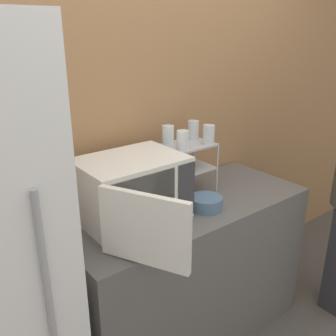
{
  "coord_description": "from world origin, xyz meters",
  "views": [
    {
      "loc": [
        -1.24,
        -1.11,
        1.81
      ],
      "look_at": [
        -0.11,
        0.34,
        1.12
      ],
      "focal_mm": 40.0,
      "sensor_mm": 36.0,
      "label": 1
    }
  ],
  "objects_px": {
    "glass_back_right": "(193,130)",
    "glass_back_left": "(168,135)",
    "dish_rack": "(188,157)",
    "bowl": "(206,203)",
    "glass_front_right": "(209,134)",
    "glass_front_left": "(183,140)",
    "microwave": "(132,191)"
  },
  "relations": [
    {
      "from": "dish_rack",
      "to": "glass_front_left",
      "type": "height_order",
      "value": "glass_front_left"
    },
    {
      "from": "bowl",
      "to": "glass_back_right",
      "type": "bearing_deg",
      "value": 61.73
    },
    {
      "from": "glass_back_right",
      "to": "bowl",
      "type": "bearing_deg",
      "value": -118.27
    },
    {
      "from": "glass_front_right",
      "to": "glass_back_right",
      "type": "bearing_deg",
      "value": 90.26
    },
    {
      "from": "glass_front_left",
      "to": "glass_back_right",
      "type": "distance_m",
      "value": 0.23
    },
    {
      "from": "glass_back_right",
      "to": "glass_back_left",
      "type": "bearing_deg",
      "value": 179.28
    },
    {
      "from": "glass_back_right",
      "to": "glass_front_right",
      "type": "distance_m",
      "value": 0.13
    },
    {
      "from": "dish_rack",
      "to": "bowl",
      "type": "distance_m",
      "value": 0.3
    },
    {
      "from": "bowl",
      "to": "glass_front_right",
      "type": "bearing_deg",
      "value": 45.97
    },
    {
      "from": "microwave",
      "to": "glass_back_left",
      "type": "distance_m",
      "value": 0.43
    },
    {
      "from": "glass_front_left",
      "to": "glass_front_right",
      "type": "relative_size",
      "value": 1.0
    },
    {
      "from": "glass_front_right",
      "to": "bowl",
      "type": "relative_size",
      "value": 0.62
    },
    {
      "from": "glass_front_left",
      "to": "glass_back_right",
      "type": "relative_size",
      "value": 1.0
    },
    {
      "from": "dish_rack",
      "to": "glass_front_right",
      "type": "relative_size",
      "value": 2.77
    },
    {
      "from": "bowl",
      "to": "dish_rack",
      "type": "bearing_deg",
      "value": 74.06
    },
    {
      "from": "glass_back_right",
      "to": "glass_back_left",
      "type": "relative_size",
      "value": 1.0
    },
    {
      "from": "glass_front_left",
      "to": "glass_front_right",
      "type": "bearing_deg",
      "value": 0.33
    },
    {
      "from": "glass_back_left",
      "to": "dish_rack",
      "type": "bearing_deg",
      "value": -34.7
    },
    {
      "from": "dish_rack",
      "to": "glass_back_left",
      "type": "relative_size",
      "value": 2.77
    },
    {
      "from": "glass_front_left",
      "to": "glass_back_right",
      "type": "height_order",
      "value": "same"
    },
    {
      "from": "glass_front_right",
      "to": "bowl",
      "type": "distance_m",
      "value": 0.39
    },
    {
      "from": "microwave",
      "to": "glass_front_left",
      "type": "xyz_separation_m",
      "value": [
        0.35,
        0.03,
        0.19
      ]
    },
    {
      "from": "dish_rack",
      "to": "bowl",
      "type": "xyz_separation_m",
      "value": [
        -0.07,
        -0.23,
        -0.18
      ]
    },
    {
      "from": "dish_rack",
      "to": "glass_front_right",
      "type": "xyz_separation_m",
      "value": [
        0.09,
        -0.07,
        0.14
      ]
    },
    {
      "from": "glass_front_left",
      "to": "dish_rack",
      "type": "bearing_deg",
      "value": 34.62
    },
    {
      "from": "bowl",
      "to": "glass_front_left",
      "type": "bearing_deg",
      "value": 101.44
    },
    {
      "from": "dish_rack",
      "to": "glass_back_right",
      "type": "xyz_separation_m",
      "value": [
        0.09,
        0.06,
        0.14
      ]
    },
    {
      "from": "glass_front_left",
      "to": "glass_front_right",
      "type": "xyz_separation_m",
      "value": [
        0.19,
        0.0,
        0.0
      ]
    },
    {
      "from": "microwave",
      "to": "glass_front_right",
      "type": "height_order",
      "value": "glass_front_right"
    },
    {
      "from": "microwave",
      "to": "dish_rack",
      "type": "distance_m",
      "value": 0.46
    },
    {
      "from": "dish_rack",
      "to": "glass_front_left",
      "type": "bearing_deg",
      "value": -145.38
    },
    {
      "from": "glass_front_left",
      "to": "glass_back_left",
      "type": "distance_m",
      "value": 0.14
    }
  ]
}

